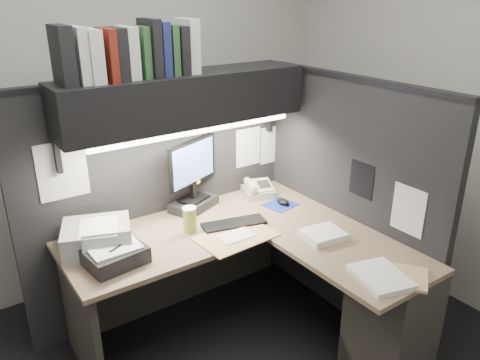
{
  "coord_description": "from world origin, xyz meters",
  "views": [
    {
      "loc": [
        -1.19,
        -1.71,
        2.09
      ],
      "look_at": [
        0.36,
        0.51,
        1.0
      ],
      "focal_mm": 35.0,
      "sensor_mm": 36.0,
      "label": 1
    }
  ],
  "objects_px": {
    "overhead_shelf": "(185,98)",
    "keyboard": "(234,224)",
    "desk": "(298,291)",
    "notebook_stack": "(115,256)",
    "telephone": "(258,189)",
    "coffee_cup": "(190,220)",
    "printer": "(97,237)",
    "monitor": "(193,182)"
  },
  "relations": [
    {
      "from": "overhead_shelf",
      "to": "telephone",
      "type": "xyz_separation_m",
      "value": [
        0.56,
        0.0,
        -0.73
      ]
    },
    {
      "from": "overhead_shelf",
      "to": "keyboard",
      "type": "bearing_deg",
      "value": -62.38
    },
    {
      "from": "overhead_shelf",
      "to": "printer",
      "type": "xyz_separation_m",
      "value": [
        -0.65,
        -0.09,
        -0.7
      ]
    },
    {
      "from": "coffee_cup",
      "to": "monitor",
      "type": "bearing_deg",
      "value": 56.06
    },
    {
      "from": "monitor",
      "to": "telephone",
      "type": "xyz_separation_m",
      "value": [
        0.49,
        -0.06,
        -0.15
      ]
    },
    {
      "from": "desk",
      "to": "monitor",
      "type": "distance_m",
      "value": 0.98
    },
    {
      "from": "keyboard",
      "to": "printer",
      "type": "height_order",
      "value": "printer"
    },
    {
      "from": "desk",
      "to": "coffee_cup",
      "type": "xyz_separation_m",
      "value": [
        -0.42,
        0.54,
        0.36
      ]
    },
    {
      "from": "desk",
      "to": "overhead_shelf",
      "type": "relative_size",
      "value": 1.1
    },
    {
      "from": "coffee_cup",
      "to": "telephone",
      "type": "bearing_deg",
      "value": 17.17
    },
    {
      "from": "monitor",
      "to": "notebook_stack",
      "type": "bearing_deg",
      "value": -175.1
    },
    {
      "from": "desk",
      "to": "monitor",
      "type": "xyz_separation_m",
      "value": [
        -0.23,
        0.82,
        0.48
      ]
    },
    {
      "from": "notebook_stack",
      "to": "keyboard",
      "type": "bearing_deg",
      "value": 0.03
    },
    {
      "from": "desk",
      "to": "keyboard",
      "type": "bearing_deg",
      "value": 107.82
    },
    {
      "from": "telephone",
      "to": "printer",
      "type": "distance_m",
      "value": 1.21
    },
    {
      "from": "keyboard",
      "to": "telephone",
      "type": "distance_m",
      "value": 0.5
    },
    {
      "from": "monitor",
      "to": "desk",
      "type": "bearing_deg",
      "value": -96.75
    },
    {
      "from": "printer",
      "to": "notebook_stack",
      "type": "xyz_separation_m",
      "value": [
        0.02,
        -0.21,
        -0.03
      ]
    },
    {
      "from": "desk",
      "to": "coffee_cup",
      "type": "relative_size",
      "value": 11.33
    },
    {
      "from": "desk",
      "to": "keyboard",
      "type": "relative_size",
      "value": 4.24
    },
    {
      "from": "telephone",
      "to": "coffee_cup",
      "type": "relative_size",
      "value": 1.4
    },
    {
      "from": "overhead_shelf",
      "to": "notebook_stack",
      "type": "bearing_deg",
      "value": -154.83
    },
    {
      "from": "keyboard",
      "to": "telephone",
      "type": "bearing_deg",
      "value": 49.54
    },
    {
      "from": "coffee_cup",
      "to": "notebook_stack",
      "type": "bearing_deg",
      "value": -170.52
    },
    {
      "from": "coffee_cup",
      "to": "printer",
      "type": "xyz_separation_m",
      "value": [
        -0.53,
        0.12,
        -0.0
      ]
    },
    {
      "from": "keyboard",
      "to": "telephone",
      "type": "xyz_separation_m",
      "value": [
        0.41,
        0.29,
        0.03
      ]
    },
    {
      "from": "telephone",
      "to": "desk",
      "type": "bearing_deg",
      "value": -91.18
    },
    {
      "from": "overhead_shelf",
      "to": "telephone",
      "type": "distance_m",
      "value": 0.92
    },
    {
      "from": "coffee_cup",
      "to": "desk",
      "type": "bearing_deg",
      "value": -52.64
    },
    {
      "from": "desk",
      "to": "telephone",
      "type": "xyz_separation_m",
      "value": [
        0.26,
        0.75,
        0.33
      ]
    },
    {
      "from": "overhead_shelf",
      "to": "coffee_cup",
      "type": "relative_size",
      "value": 10.33
    },
    {
      "from": "monitor",
      "to": "keyboard",
      "type": "bearing_deg",
      "value": -99.42
    },
    {
      "from": "monitor",
      "to": "overhead_shelf",
      "type": "bearing_deg",
      "value": -158.71
    },
    {
      "from": "desk",
      "to": "notebook_stack",
      "type": "xyz_separation_m",
      "value": [
        -0.92,
        0.46,
        0.33
      ]
    },
    {
      "from": "coffee_cup",
      "to": "overhead_shelf",
      "type": "bearing_deg",
      "value": 60.98
    },
    {
      "from": "printer",
      "to": "coffee_cup",
      "type": "bearing_deg",
      "value": 7.25
    },
    {
      "from": "overhead_shelf",
      "to": "keyboard",
      "type": "relative_size",
      "value": 3.86
    },
    {
      "from": "monitor",
      "to": "coffee_cup",
      "type": "height_order",
      "value": "monitor"
    },
    {
      "from": "notebook_stack",
      "to": "monitor",
      "type": "bearing_deg",
      "value": 27.43
    },
    {
      "from": "desk",
      "to": "printer",
      "type": "relative_size",
      "value": 4.61
    },
    {
      "from": "notebook_stack",
      "to": "coffee_cup",
      "type": "bearing_deg",
      "value": 9.48
    },
    {
      "from": "notebook_stack",
      "to": "overhead_shelf",
      "type": "bearing_deg",
      "value": 25.17
    }
  ]
}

